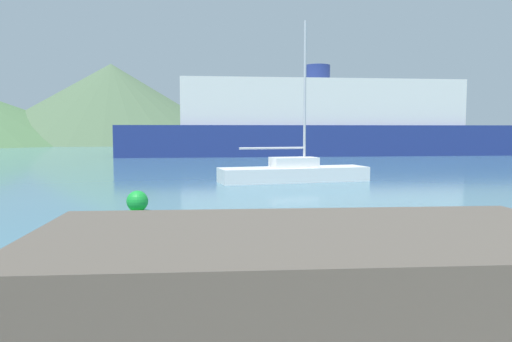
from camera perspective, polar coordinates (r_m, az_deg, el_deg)
name	(u,v)px	position (r m, az deg, el deg)	size (l,w,h in m)	color
sailboat_inner	(294,172)	(23.21, 4.34, -0.10)	(7.04, 2.17, 7.36)	white
ferry_distant	(317,123)	(49.08, 6.99, 5.51)	(38.05, 13.33, 8.60)	navy
buoy_marker	(138,211)	(12.89, -13.39, -4.48)	(0.77, 0.77, 0.88)	green
hill_central	(112,103)	(97.45, -16.17, 7.44)	(48.62, 48.62, 14.56)	#4C6647
hill_east	(308,111)	(95.91, 5.98, 6.82)	(36.78, 36.78, 11.77)	#476B42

